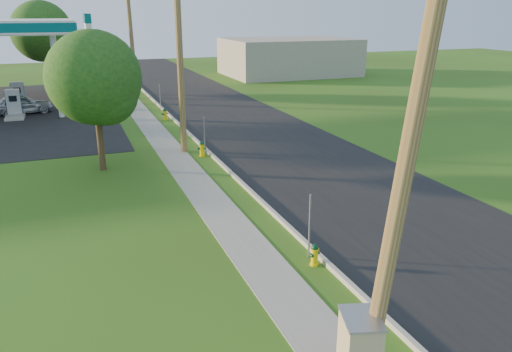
% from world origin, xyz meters
% --- Properties ---
extents(ground_plane, '(140.00, 140.00, 0.00)m').
position_xyz_m(ground_plane, '(0.00, 0.00, 0.00)').
color(ground_plane, '#304A14').
rests_on(ground_plane, ground).
extents(road, '(8.00, 120.00, 0.02)m').
position_xyz_m(road, '(4.50, 10.00, 0.01)').
color(road, black).
rests_on(road, ground).
extents(curb, '(0.15, 120.00, 0.15)m').
position_xyz_m(curb, '(0.50, 10.00, 0.07)').
color(curb, '#A3A094').
rests_on(curb, ground).
extents(sidewalk, '(1.50, 120.00, 0.03)m').
position_xyz_m(sidewalk, '(-1.25, 10.00, 0.01)').
color(sidewalk, gray).
rests_on(sidewalk, ground).
extents(utility_pole_near, '(1.40, 0.32, 9.48)m').
position_xyz_m(utility_pole_near, '(-0.60, -1.00, 4.80)').
color(utility_pole_near, brown).
rests_on(utility_pole_near, ground).
extents(utility_pole_mid, '(1.40, 0.32, 9.80)m').
position_xyz_m(utility_pole_mid, '(-0.60, 17.00, 4.95)').
color(utility_pole_mid, brown).
rests_on(utility_pole_mid, ground).
extents(utility_pole_far, '(1.40, 0.32, 9.50)m').
position_xyz_m(utility_pole_far, '(-0.60, 35.00, 4.80)').
color(utility_pole_far, brown).
rests_on(utility_pole_far, ground).
extents(sign_post_near, '(0.05, 0.04, 2.00)m').
position_xyz_m(sign_post_near, '(0.25, 4.20, 1.00)').
color(sign_post_near, gray).
rests_on(sign_post_near, ground).
extents(sign_post_mid, '(0.05, 0.04, 2.00)m').
position_xyz_m(sign_post_mid, '(0.25, 16.00, 1.00)').
color(sign_post_mid, gray).
rests_on(sign_post_mid, ground).
extents(sign_post_far, '(0.05, 0.04, 2.00)m').
position_xyz_m(sign_post_far, '(0.25, 28.20, 1.00)').
color(sign_post_far, gray).
rests_on(sign_post_far, ground).
extents(fuel_pump_ne, '(1.20, 3.20, 1.90)m').
position_xyz_m(fuel_pump_ne, '(-9.50, 30.00, 0.72)').
color(fuel_pump_ne, '#A3A094').
rests_on(fuel_pump_ne, ground).
extents(fuel_pump_se, '(1.20, 3.20, 1.90)m').
position_xyz_m(fuel_pump_se, '(-9.50, 34.00, 0.72)').
color(fuel_pump_se, '#A3A094').
rests_on(fuel_pump_se, ground).
extents(price_pylon, '(0.34, 2.04, 6.85)m').
position_xyz_m(price_pylon, '(-4.50, 22.50, 5.43)').
color(price_pylon, gray).
rests_on(price_pylon, ground).
extents(distant_building, '(14.00, 10.00, 4.00)m').
position_xyz_m(distant_building, '(18.00, 45.00, 2.00)').
color(distant_building, gray).
rests_on(distant_building, ground).
extents(tree_verge, '(4.15, 4.15, 6.29)m').
position_xyz_m(tree_verge, '(-4.71, 15.26, 4.05)').
color(tree_verge, '#3A2A17').
rests_on(tree_verge, ground).
extents(tree_lot, '(5.20, 5.20, 7.88)m').
position_xyz_m(tree_lot, '(-7.39, 40.83, 5.08)').
color(tree_lot, '#3A2A17').
rests_on(tree_lot, ground).
extents(hydrant_near, '(0.36, 0.32, 0.68)m').
position_xyz_m(hydrant_near, '(0.18, 3.68, 0.33)').
color(hydrant_near, yellow).
rests_on(hydrant_near, ground).
extents(hydrant_mid, '(0.42, 0.37, 0.80)m').
position_xyz_m(hydrant_mid, '(0.06, 15.86, 0.39)').
color(hydrant_mid, '#EACF00').
rests_on(hydrant_mid, ground).
extents(hydrant_far, '(0.43, 0.38, 0.82)m').
position_xyz_m(hydrant_far, '(-0.01, 25.26, 0.40)').
color(hydrant_far, yellow).
rests_on(hydrant_far, ground).
extents(utility_cabinet, '(0.93, 1.08, 1.58)m').
position_xyz_m(utility_cabinet, '(-1.29, -1.01, 0.79)').
color(utility_cabinet, tan).
rests_on(utility_cabinet, ground).
extents(car_silver, '(4.30, 2.39, 1.38)m').
position_xyz_m(car_silver, '(-9.10, 30.95, 0.69)').
color(car_silver, '#AAACB1').
rests_on(car_silver, ground).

